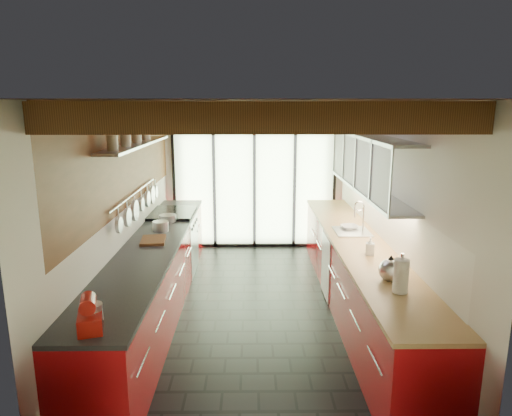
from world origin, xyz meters
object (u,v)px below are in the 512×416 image
(stand_mixer, at_px, (90,315))
(soap_bottle, at_px, (370,246))
(kettle, at_px, (390,269))
(paper_towel, at_px, (401,276))
(bowl, at_px, (349,227))

(stand_mixer, bearing_deg, soap_bottle, 33.76)
(kettle, relative_size, paper_towel, 0.83)
(paper_towel, xyz_separation_m, bowl, (0.00, 2.14, -0.13))
(kettle, xyz_separation_m, bowl, (0.00, 1.83, -0.09))
(kettle, bearing_deg, bowl, 90.00)
(stand_mixer, relative_size, soap_bottle, 1.67)
(stand_mixer, bearing_deg, kettle, 20.36)
(paper_towel, xyz_separation_m, soap_bottle, (0.00, 1.06, -0.05))
(stand_mixer, xyz_separation_m, soap_bottle, (2.54, 1.70, -0.01))
(kettle, height_order, paper_towel, paper_towel)
(kettle, xyz_separation_m, soap_bottle, (0.00, 0.76, -0.01))
(kettle, relative_size, bowl, 1.32)
(soap_bottle, bearing_deg, kettle, -90.00)
(paper_towel, relative_size, bowl, 1.59)
(paper_towel, bearing_deg, bowl, 90.00)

